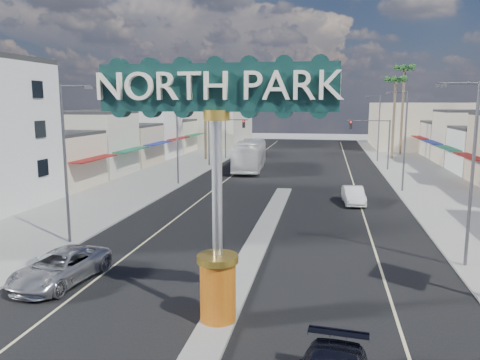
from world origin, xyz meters
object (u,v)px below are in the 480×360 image
at_px(gateway_sign, 217,164).
at_px(palm_left_far, 205,77).
at_px(traffic_signal_right, 374,134).
at_px(streetlight_r_near, 469,165).
at_px(streetlight_r_far, 378,125).
at_px(city_bus, 250,155).
at_px(streetlight_r_mid, 403,136).
at_px(palm_right_mid, 396,84).
at_px(suv_left, 60,267).
at_px(streetlight_l_near, 67,156).
at_px(streetlight_l_far, 226,124).
at_px(traffic_signal_left, 223,133).
at_px(palm_right_far, 404,73).
at_px(car_parked_right, 353,195).
at_px(streetlight_l_mid, 179,133).

height_order(gateway_sign, palm_left_far, palm_left_far).
relative_size(traffic_signal_right, streetlight_r_near, 0.67).
height_order(traffic_signal_right, palm_left_far, palm_left_far).
relative_size(streetlight_r_far, palm_left_far, 0.69).
distance_m(traffic_signal_right, city_bus, 14.92).
bearing_deg(streetlight_r_mid, streetlight_r_far, 90.00).
height_order(palm_right_mid, suv_left, palm_right_mid).
bearing_deg(streetlight_r_far, streetlight_l_near, -116.42).
height_order(streetlight_r_far, suv_left, streetlight_r_far).
distance_m(streetlight_l_far, palm_right_mid, 24.41).
height_order(streetlight_r_near, city_bus, streetlight_r_near).
relative_size(traffic_signal_right, streetlight_l_far, 0.67).
relative_size(streetlight_l_near, palm_left_far, 0.69).
distance_m(traffic_signal_right, streetlight_l_near, 39.26).
height_order(gateway_sign, traffic_signal_left, gateway_sign).
bearing_deg(palm_right_far, suv_left, -111.71).
height_order(streetlight_r_mid, suv_left, streetlight_r_mid).
bearing_deg(suv_left, traffic_signal_left, 99.24).
bearing_deg(traffic_signal_right, car_parked_right, -99.17).
bearing_deg(palm_right_mid, streetlight_r_far, -122.69).
xyz_separation_m(streetlight_r_mid, palm_right_far, (4.57, 32.00, 7.32)).
distance_m(streetlight_l_far, streetlight_r_mid, 30.32).
bearing_deg(streetlight_l_far, palm_right_mid, 9.69).
xyz_separation_m(streetlight_l_mid, palm_right_far, (25.43, 32.00, 7.32)).
relative_size(suv_left, city_bus, 0.41).
xyz_separation_m(gateway_sign, suv_left, (-7.86, 2.60, -5.21)).
xyz_separation_m(traffic_signal_right, palm_right_mid, (3.82, 12.01, 6.33)).
relative_size(palm_left_far, city_bus, 1.05).
height_order(car_parked_right, city_bus, city_bus).
bearing_deg(palm_right_mid, suv_left, -112.08).
bearing_deg(streetlight_r_far, city_bus, -146.39).
bearing_deg(palm_left_far, streetlight_r_far, 4.88).
bearing_deg(streetlight_r_mid, traffic_signal_left, 144.50).
height_order(streetlight_l_far, palm_right_mid, palm_right_mid).
bearing_deg(palm_right_mid, traffic_signal_left, -151.58).
xyz_separation_m(streetlight_r_near, suv_left, (-18.30, -5.42, -4.35)).
bearing_deg(palm_left_far, streetlight_l_near, -86.33).
distance_m(streetlight_l_mid, car_parked_right, 18.00).
relative_size(streetlight_r_near, streetlight_r_mid, 1.00).
bearing_deg(traffic_signal_right, gateway_sign, -102.33).
relative_size(streetlight_l_mid, streetlight_r_mid, 1.00).
relative_size(gateway_sign, streetlight_r_mid, 1.02).
bearing_deg(palm_right_far, traffic_signal_right, -107.90).
bearing_deg(streetlight_l_far, gateway_sign, -78.22).
distance_m(streetlight_r_mid, car_parked_right, 8.70).
relative_size(streetlight_l_near, streetlight_r_mid, 1.00).
height_order(palm_left_far, car_parked_right, palm_left_far).
relative_size(gateway_sign, suv_left, 1.77).
distance_m(streetlight_r_near, streetlight_r_far, 42.00).
height_order(streetlight_l_mid, streetlight_r_mid, same).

